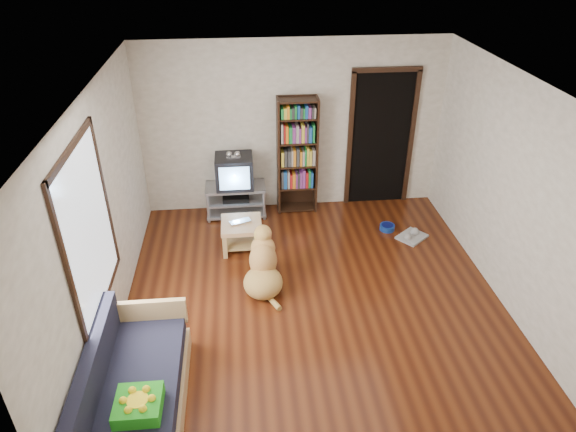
{
  "coord_description": "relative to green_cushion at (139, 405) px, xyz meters",
  "views": [
    {
      "loc": [
        -0.79,
        -4.7,
        4.03
      ],
      "look_at": [
        -0.26,
        0.59,
        0.9
      ],
      "focal_mm": 32.0,
      "sensor_mm": 36.0,
      "label": 1
    }
  ],
  "objects": [
    {
      "name": "wall_left",
      "position": [
        -0.5,
        1.69,
        0.82
      ],
      "size": [
        0.0,
        5.0,
        5.0
      ],
      "primitive_type": "plane",
      "rotation": [
        1.57,
        0.0,
        1.57
      ],
      "color": "silver",
      "rests_on": "ground"
    },
    {
      "name": "crt_tv",
      "position": [
        0.85,
        3.97,
        0.26
      ],
      "size": [
        0.55,
        0.52,
        0.58
      ],
      "color": "black",
      "rests_on": "tv_stand"
    },
    {
      "name": "ground",
      "position": [
        1.75,
        1.69,
        -0.48
      ],
      "size": [
        5.0,
        5.0,
        0.0
      ],
      "primitive_type": "plane",
      "color": "#55240E",
      "rests_on": "ground"
    },
    {
      "name": "tv_stand",
      "position": [
        0.85,
        3.94,
        -0.22
      ],
      "size": [
        0.9,
        0.45,
        0.5
      ],
      "color": "#99999E",
      "rests_on": "ground"
    },
    {
      "name": "coffee_table",
      "position": [
        0.92,
        3.02,
        -0.2
      ],
      "size": [
        0.55,
        0.55,
        0.4
      ],
      "color": "tan",
      "rests_on": "ground"
    },
    {
      "name": "ceiling",
      "position": [
        1.75,
        1.69,
        2.12
      ],
      "size": [
        5.0,
        5.0,
        0.0
      ],
      "primitive_type": "plane",
      "rotation": [
        3.14,
        0.0,
        0.0
      ],
      "color": "white",
      "rests_on": "ground"
    },
    {
      "name": "laptop",
      "position": [
        0.92,
        2.99,
        -0.07
      ],
      "size": [
        0.33,
        0.27,
        0.02
      ],
      "primitive_type": "imported",
      "rotation": [
        0.0,
        0.0,
        0.34
      ],
      "color": "silver",
      "rests_on": "coffee_table"
    },
    {
      "name": "bookshelf",
      "position": [
        1.8,
        4.04,
        0.52
      ],
      "size": [
        0.6,
        0.3,
        1.8
      ],
      "color": "black",
      "rests_on": "ground"
    },
    {
      "name": "grey_rag",
      "position": [
        3.36,
        3.02,
        -0.47
      ],
      "size": [
        0.51,
        0.5,
        0.03
      ],
      "primitive_type": "cube",
      "rotation": [
        0.0,
        0.0,
        0.68
      ],
      "color": "#9A9A9A",
      "rests_on": "ground"
    },
    {
      "name": "wall_front",
      "position": [
        1.75,
        -0.81,
        0.82
      ],
      "size": [
        4.5,
        0.0,
        4.5
      ],
      "primitive_type": "plane",
      "rotation": [
        -1.57,
        0.0,
        0.0
      ],
      "color": "silver",
      "rests_on": "ground"
    },
    {
      "name": "doorway",
      "position": [
        3.1,
        4.17,
        0.63
      ],
      "size": [
        1.03,
        0.05,
        2.19
      ],
      "color": "black",
      "rests_on": "wall_back"
    },
    {
      "name": "green_cushion",
      "position": [
        0.0,
        0.0,
        0.0
      ],
      "size": [
        0.39,
        0.39,
        0.13
      ],
      "primitive_type": "cube",
      "rotation": [
        0.0,
        0.0,
        -0.01
      ],
      "color": "green",
      "rests_on": "sofa"
    },
    {
      "name": "dog_bowl",
      "position": [
        3.06,
        3.27,
        -0.44
      ],
      "size": [
        0.22,
        0.22,
        0.08
      ],
      "primitive_type": "cylinder",
      "color": "navy",
      "rests_on": "ground"
    },
    {
      "name": "dog",
      "position": [
        1.16,
        2.12,
        -0.2
      ],
      "size": [
        0.52,
        0.95,
        0.78
      ],
      "color": "tan",
      "rests_on": "ground"
    },
    {
      "name": "wall_back",
      "position": [
        1.75,
        4.19,
        0.82
      ],
      "size": [
        4.5,
        0.0,
        4.5
      ],
      "primitive_type": "plane",
      "rotation": [
        1.57,
        0.0,
        0.0
      ],
      "color": "silver",
      "rests_on": "ground"
    },
    {
      "name": "wall_right",
      "position": [
        4.0,
        1.69,
        0.82
      ],
      "size": [
        0.0,
        5.0,
        5.0
      ],
      "primitive_type": "plane",
      "rotation": [
        1.57,
        0.0,
        -1.57
      ],
      "color": "silver",
      "rests_on": "ground"
    },
    {
      "name": "window",
      "position": [
        -0.48,
        1.19,
        1.02
      ],
      "size": [
        0.03,
        1.46,
        1.7
      ],
      "color": "white",
      "rests_on": "wall_left"
    },
    {
      "name": "sofa",
      "position": [
        -0.12,
        0.31,
        -0.22
      ],
      "size": [
        0.8,
        1.8,
        0.8
      ],
      "color": "tan",
      "rests_on": "ground"
    }
  ]
}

